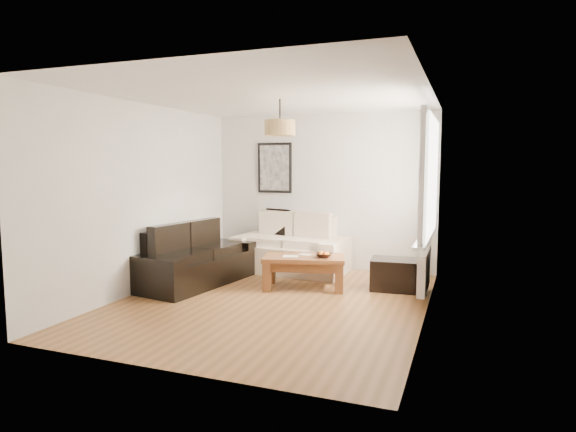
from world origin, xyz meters
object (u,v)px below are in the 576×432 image
(loveseat_cream, at_px, (291,244))
(sofa_leather, at_px, (195,256))
(ottoman, at_px, (399,275))
(coffee_table, at_px, (304,272))

(loveseat_cream, distance_m, sofa_leather, 1.66)
(sofa_leather, xyz_separation_m, ottoman, (2.88, 0.67, -0.19))
(coffee_table, relative_size, ottoman, 1.50)
(sofa_leather, distance_m, coffee_table, 1.64)
(loveseat_cream, xyz_separation_m, sofa_leather, (-1.04, -1.28, -0.04))
(sofa_leather, bearing_deg, loveseat_cream, -30.16)
(sofa_leather, distance_m, ottoman, 2.96)
(loveseat_cream, bearing_deg, coffee_table, -57.15)
(loveseat_cream, height_order, coffee_table, loveseat_cream)
(loveseat_cream, height_order, sofa_leather, loveseat_cream)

